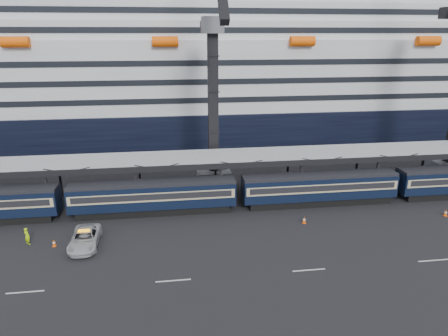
{
  "coord_description": "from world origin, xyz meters",
  "views": [
    {
      "loc": [
        -25.59,
        -33.44,
        19.99
      ],
      "look_at": [
        -19.75,
        10.0,
        5.19
      ],
      "focal_mm": 32.0,
      "sensor_mm": 36.0,
      "label": 1
    }
  ],
  "objects": [
    {
      "name": "worker",
      "position": [
        -40.3,
        4.22,
        0.9
      ],
      "size": [
        0.78,
        0.73,
        1.8
      ],
      "primitive_type": "imported",
      "rotation": [
        0.0,
        0.0,
        2.54
      ],
      "color": "#B4F30C",
      "rests_on": "ground"
    },
    {
      "name": "traffic_cone_c",
      "position": [
        -11.44,
        5.05,
        0.39
      ],
      "size": [
        0.4,
        0.4,
        0.79
      ],
      "color": "#FF5808",
      "rests_on": "ground"
    },
    {
      "name": "crane_dark_near",
      "position": [
        -20.0,
        18.59,
        11.93
      ],
      "size": [
        4.5,
        17.75,
        35.08
      ],
      "color": "#4C4E53",
      "rests_on": "ground"
    },
    {
      "name": "traffic_cone_e",
      "position": [
        5.36,
        4.68,
        0.39
      ],
      "size": [
        0.4,
        0.4,
        0.8
      ],
      "color": "#FF5808",
      "rests_on": "ground"
    },
    {
      "name": "ground",
      "position": [
        0.0,
        0.0,
        0.0
      ],
      "size": [
        260.0,
        260.0,
        0.0
      ],
      "primitive_type": "plane",
      "color": "black",
      "rests_on": "ground"
    },
    {
      "name": "cruise_ship",
      "position": [
        -1.08,
        45.99,
        12.34
      ],
      "size": [
        214.09,
        28.84,
        34.0
      ],
      "color": "black",
      "rests_on": "ground"
    },
    {
      "name": "train",
      "position": [
        -4.65,
        10.0,
        2.2
      ],
      "size": [
        133.05,
        3.0,
        4.05
      ],
      "color": "black",
      "rests_on": "ground"
    },
    {
      "name": "pickup_truck",
      "position": [
        -34.55,
        3.13,
        0.8
      ],
      "size": [
        2.75,
        5.78,
        1.59
      ],
      "primitive_type": "imported",
      "rotation": [
        0.0,
        0.0,
        0.02
      ],
      "color": "#A5A7AC",
      "rests_on": "ground"
    },
    {
      "name": "traffic_cone_b",
      "position": [
        -37.61,
        3.45,
        0.36
      ],
      "size": [
        0.37,
        0.37,
        0.73
      ],
      "color": "#FF5808",
      "rests_on": "ground"
    },
    {
      "name": "canopy",
      "position": [
        0.0,
        14.0,
        5.25
      ],
      "size": [
        130.0,
        6.25,
        5.53
      ],
      "color": "gray",
      "rests_on": "ground"
    }
  ]
}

